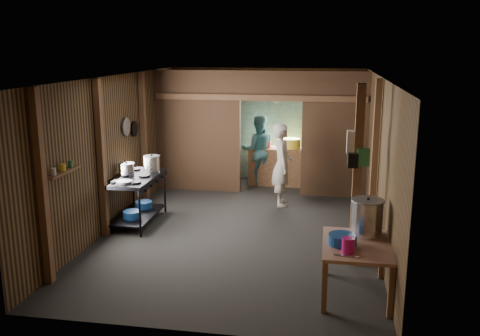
% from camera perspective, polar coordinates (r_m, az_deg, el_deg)
% --- Properties ---
extents(floor, '(4.50, 7.00, 0.00)m').
position_cam_1_polar(floor, '(9.17, 0.21, -6.42)').
color(floor, '#262626').
rests_on(floor, ground).
extents(ceiling, '(4.50, 7.00, 0.00)m').
position_cam_1_polar(ceiling, '(8.65, 0.22, 10.02)').
color(ceiling, black).
rests_on(ceiling, ground).
extents(wall_back, '(4.50, 0.00, 2.60)m').
position_cam_1_polar(wall_back, '(12.24, 2.89, 4.83)').
color(wall_back, brown).
rests_on(wall_back, ground).
extents(wall_front, '(4.50, 0.00, 2.60)m').
position_cam_1_polar(wall_front, '(5.51, -5.73, -5.74)').
color(wall_front, brown).
rests_on(wall_front, ground).
extents(wall_left, '(0.00, 7.00, 2.60)m').
position_cam_1_polar(wall_left, '(9.44, -13.39, 1.98)').
color(wall_left, brown).
rests_on(wall_left, ground).
extents(wall_right, '(0.00, 7.00, 2.60)m').
position_cam_1_polar(wall_right, '(8.75, 14.92, 1.01)').
color(wall_right, brown).
rests_on(wall_right, ground).
extents(partition_left, '(1.85, 0.10, 2.60)m').
position_cam_1_polar(partition_left, '(11.21, -4.66, 4.03)').
color(partition_left, '#3F2819').
rests_on(partition_left, floor).
extents(partition_right, '(1.35, 0.10, 2.60)m').
position_cam_1_polar(partition_right, '(10.87, 10.36, 3.57)').
color(partition_right, '#3F2819').
rests_on(partition_right, floor).
extents(partition_header, '(1.30, 0.10, 0.60)m').
position_cam_1_polar(partition_header, '(10.81, 3.46, 9.05)').
color(partition_header, '#3F2819').
rests_on(partition_header, wall_back).
extents(turquoise_panel, '(4.40, 0.06, 2.50)m').
position_cam_1_polar(turquoise_panel, '(12.18, 2.85, 4.56)').
color(turquoise_panel, '#89C3B9').
rests_on(turquoise_panel, wall_back).
extents(back_counter, '(1.20, 0.50, 0.85)m').
position_cam_1_polar(back_counter, '(11.83, 3.97, 0.21)').
color(back_counter, '#905F3C').
rests_on(back_counter, floor).
extents(wall_clock, '(0.20, 0.03, 0.20)m').
position_cam_1_polar(wall_clock, '(12.04, 4.06, 7.56)').
color(wall_clock, silver).
rests_on(wall_clock, wall_back).
extents(post_left_a, '(0.10, 0.12, 2.60)m').
position_cam_1_polar(post_left_a, '(7.15, -20.90, -2.12)').
color(post_left_a, '#905F3C').
rests_on(post_left_a, floor).
extents(post_left_b, '(0.10, 0.12, 2.60)m').
position_cam_1_polar(post_left_b, '(8.70, -14.99, 0.94)').
color(post_left_b, '#905F3C').
rests_on(post_left_b, floor).
extents(post_left_c, '(0.10, 0.12, 2.60)m').
position_cam_1_polar(post_left_c, '(10.52, -10.52, 3.24)').
color(post_left_c, '#905F3C').
rests_on(post_left_c, floor).
extents(post_right, '(0.10, 0.12, 2.60)m').
position_cam_1_polar(post_right, '(8.55, 14.57, 0.75)').
color(post_right, '#905F3C').
rests_on(post_right, floor).
extents(post_free, '(0.12, 0.12, 2.60)m').
position_cam_1_polar(post_free, '(7.45, 12.72, -0.96)').
color(post_free, '#905F3C').
rests_on(post_free, floor).
extents(cross_beam, '(4.40, 0.12, 0.12)m').
position_cam_1_polar(cross_beam, '(10.82, 2.09, 7.74)').
color(cross_beam, '#905F3C').
rests_on(cross_beam, wall_left).
extents(pan_lid_big, '(0.03, 0.34, 0.34)m').
position_cam_1_polar(pan_lid_big, '(9.73, -12.38, 4.45)').
color(pan_lid_big, gray).
rests_on(pan_lid_big, wall_left).
extents(pan_lid_small, '(0.03, 0.30, 0.30)m').
position_cam_1_polar(pan_lid_small, '(10.12, -11.51, 4.24)').
color(pan_lid_small, black).
rests_on(pan_lid_small, wall_left).
extents(wall_shelf, '(0.14, 0.80, 0.03)m').
position_cam_1_polar(wall_shelf, '(7.53, -18.87, -0.42)').
color(wall_shelf, '#905F3C').
rests_on(wall_shelf, wall_left).
extents(jar_white, '(0.07, 0.07, 0.10)m').
position_cam_1_polar(jar_white, '(7.30, -19.82, -0.38)').
color(jar_white, silver).
rests_on(jar_white, wall_shelf).
extents(jar_yellow, '(0.08, 0.08, 0.10)m').
position_cam_1_polar(jar_yellow, '(7.52, -18.91, 0.06)').
color(jar_yellow, yellow).
rests_on(jar_yellow, wall_shelf).
extents(jar_green, '(0.06, 0.06, 0.10)m').
position_cam_1_polar(jar_green, '(7.71, -18.14, 0.43)').
color(jar_green, '#328950').
rests_on(jar_green, wall_shelf).
extents(bag_white, '(0.22, 0.15, 0.32)m').
position_cam_1_polar(bag_white, '(7.43, 12.49, 2.80)').
color(bag_white, silver).
rests_on(bag_white, post_free).
extents(bag_green, '(0.16, 0.12, 0.24)m').
position_cam_1_polar(bag_green, '(7.33, 13.41, 1.18)').
color(bag_green, '#328950').
rests_on(bag_green, post_free).
extents(bag_black, '(0.14, 0.10, 0.20)m').
position_cam_1_polar(bag_black, '(7.32, 12.31, 0.81)').
color(bag_black, black).
rests_on(bag_black, post_free).
extents(gas_range, '(0.75, 1.46, 0.86)m').
position_cam_1_polar(gas_range, '(9.39, -11.34, -3.45)').
color(gas_range, black).
rests_on(gas_range, floor).
extents(prep_table, '(0.84, 1.16, 0.68)m').
position_cam_1_polar(prep_table, '(6.83, 12.55, -10.79)').
color(prep_table, '#A16E4E').
rests_on(prep_table, floor).
extents(stove_pot_large, '(0.31, 0.31, 0.31)m').
position_cam_1_polar(stove_pot_large, '(9.57, -9.65, 0.44)').
color(stove_pot_large, silver).
rests_on(stove_pot_large, gas_range).
extents(stove_pot_med, '(0.34, 0.34, 0.24)m').
position_cam_1_polar(stove_pot_med, '(9.36, -12.35, -0.19)').
color(stove_pot_med, silver).
rests_on(stove_pot_med, gas_range).
extents(frying_pan, '(0.35, 0.53, 0.06)m').
position_cam_1_polar(frying_pan, '(8.84, -12.58, -1.51)').
color(frying_pan, gray).
rests_on(frying_pan, gas_range).
extents(blue_tub_front, '(0.31, 0.31, 0.13)m').
position_cam_1_polar(blue_tub_front, '(9.25, -11.77, -5.02)').
color(blue_tub_front, navy).
rests_on(blue_tub_front, gas_range).
extents(blue_tub_back, '(0.31, 0.31, 0.12)m').
position_cam_1_polar(blue_tub_back, '(9.78, -10.53, -3.98)').
color(blue_tub_back, navy).
rests_on(blue_tub_back, gas_range).
extents(stock_pot, '(0.50, 0.50, 0.50)m').
position_cam_1_polar(stock_pot, '(6.97, 13.77, -5.35)').
color(stock_pot, silver).
rests_on(stock_pot, prep_table).
extents(wash_basin, '(0.46, 0.46, 0.13)m').
position_cam_1_polar(wash_basin, '(6.61, 11.20, -7.72)').
color(wash_basin, navy).
rests_on(wash_basin, prep_table).
extents(pink_bucket, '(0.19, 0.19, 0.18)m').
position_cam_1_polar(pink_bucket, '(6.38, 11.80, -8.31)').
color(pink_bucket, '#C8157A').
rests_on(pink_bucket, prep_table).
extents(knife, '(0.30, 0.08, 0.01)m').
position_cam_1_polar(knife, '(6.30, 11.58, -9.42)').
color(knife, silver).
rests_on(knife, prep_table).
extents(yellow_tub, '(0.40, 0.40, 0.22)m').
position_cam_1_polar(yellow_tub, '(11.69, 5.68, 2.70)').
color(yellow_tub, yellow).
rests_on(yellow_tub, back_counter).
extents(red_cup, '(0.13, 0.13, 0.15)m').
position_cam_1_polar(red_cup, '(11.75, 3.07, 2.63)').
color(red_cup, red).
rests_on(red_cup, back_counter).
extents(cook, '(0.48, 0.65, 1.63)m').
position_cam_1_polar(cook, '(10.22, 4.62, 0.36)').
color(cook, beige).
rests_on(cook, floor).
extents(worker_back, '(0.88, 0.74, 1.59)m').
position_cam_1_polar(worker_back, '(11.74, 2.02, 1.99)').
color(worker_back, teal).
rests_on(worker_back, floor).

